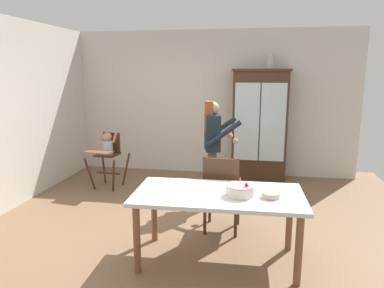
{
  "coord_description": "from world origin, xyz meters",
  "views": [
    {
      "loc": [
        0.78,
        -4.0,
        1.93
      ],
      "look_at": [
        -0.06,
        0.7,
        0.95
      ],
      "focal_mm": 32.77,
      "sensor_mm": 36.0,
      "label": 1
    }
  ],
  "objects": [
    {
      "name": "china_cabinet",
      "position": [
        0.88,
        2.37,
        1.0
      ],
      "size": [
        1.02,
        0.48,
        1.99
      ],
      "color": "#422819",
      "rests_on": "ground_plane"
    },
    {
      "name": "birthday_cake",
      "position": [
        0.67,
        -0.7,
        0.79
      ],
      "size": [
        0.28,
        0.28,
        0.19
      ],
      "color": "beige",
      "rests_on": "dining_table"
    },
    {
      "name": "ceramic_vase",
      "position": [
        1.03,
        2.37,
        2.11
      ],
      "size": [
        0.13,
        0.13,
        0.27
      ],
      "color": "#B2B7B2",
      "rests_on": "china_cabinet"
    },
    {
      "name": "wall_back",
      "position": [
        0.0,
        2.63,
        1.35
      ],
      "size": [
        5.32,
        0.06,
        2.7
      ],
      "primitive_type": "cube",
      "color": "beige",
      "rests_on": "ground_plane"
    },
    {
      "name": "ground_plane",
      "position": [
        0.0,
        0.0,
        0.0
      ],
      "size": [
        6.24,
        6.24,
        0.0
      ],
      "primitive_type": "plane",
      "color": "brown"
    },
    {
      "name": "serving_bowl",
      "position": [
        0.96,
        -0.7,
        0.77
      ],
      "size": [
        0.18,
        0.18,
        0.05
      ],
      "primitive_type": "cylinder",
      "color": "#C6AD93",
      "rests_on": "dining_table"
    },
    {
      "name": "high_chair_with_toddler",
      "position": [
        -1.62,
        1.39,
        0.65
      ],
      "size": [
        0.64,
        0.73,
        0.95
      ],
      "rotation": [
        0.0,
        0.0,
        -0.12
      ],
      "color": "#422819",
      "rests_on": "ground_plane"
    },
    {
      "name": "dining_table",
      "position": [
        0.45,
        -0.65,
        0.65
      ],
      "size": [
        1.72,
        0.9,
        0.74
      ],
      "color": "silver",
      "rests_on": "ground_plane"
    },
    {
      "name": "adult_person",
      "position": [
        0.21,
        0.95,
        0.97
      ],
      "size": [
        0.59,
        0.57,
        1.53
      ],
      "rotation": [
        0.0,
        0.0,
        1.81
      ],
      "color": "#47474C",
      "rests_on": "ground_plane"
    },
    {
      "name": "dining_chair_far_side",
      "position": [
        0.43,
        -0.01,
        0.56
      ],
      "size": [
        0.45,
        0.45,
        0.96
      ],
      "rotation": [
        0.0,
        0.0,
        3.11
      ],
      "color": "#422819",
      "rests_on": "ground_plane"
    }
  ]
}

